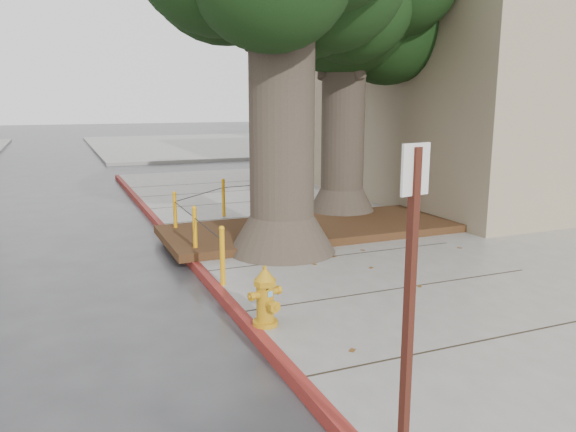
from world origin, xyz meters
The scene contains 14 objects.
ground centered at (0.00, 0.00, 0.00)m, with size 140.00×140.00×0.00m, color #28282B.
sidewalk_main centered at (6.00, 2.50, 0.07)m, with size 16.00×26.00×0.15m, color slate.
sidewalk_far centered at (6.00, 30.00, 0.07)m, with size 16.00×20.00×0.15m, color slate.
curb_red centered at (-2.00, 2.50, 0.07)m, with size 0.14×26.00×0.16m, color maroon.
planter_bed centered at (0.90, 3.90, 0.23)m, with size 6.40×2.60×0.16m, color black.
building_corner centered at (10.00, 8.50, 5.00)m, with size 12.00×13.00×10.00m, color gray.
building_side_white centered at (16.00, 26.00, 4.50)m, with size 10.00×10.00×9.00m, color silver.
building_side_grey centered at (22.00, 32.00, 6.00)m, with size 12.00×14.00×12.00m, color slate.
tree_far centered at (2.64, 5.32, 5.02)m, with size 4.50×3.80×7.17m.
bollard_ring centered at (-0.87, 4.38, 0.66)m, with size 3.79×5.39×0.95m.
fire_hydrant centered at (-1.84, -0.55, 0.53)m, with size 0.42×0.40×0.78m.
signpost centered at (-1.95, -3.77, 1.59)m, with size 0.25×0.07×2.54m.
car_silver centered at (6.83, 17.80, 0.65)m, with size 1.53×3.80×1.30m, color #B4B5BA.
car_red centered at (7.57, 18.12, 0.60)m, with size 1.26×3.62×1.19m, color maroon.
Camera 1 is at (-4.18, -6.89, 2.97)m, focal length 35.00 mm.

